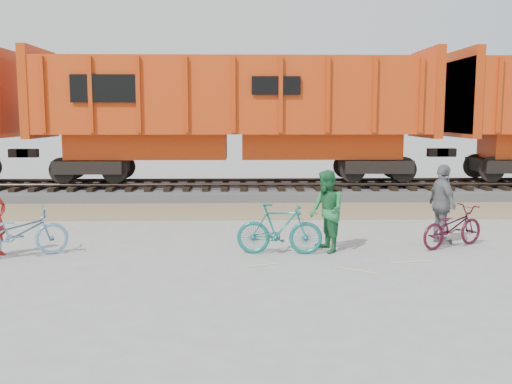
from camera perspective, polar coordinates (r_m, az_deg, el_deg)
The scene contains 10 objects.
ground at distance 11.88m, azimuth 5.10°, elevation -6.31°, with size 120.00×120.00×0.00m, color #9E9E99.
gravel_strip at distance 17.24m, azimuth 3.06°, elevation -1.88°, with size 120.00×3.00×0.02m, color tan.
ballast_bed at distance 20.68m, azimuth 2.32°, elevation 0.10°, with size 120.00×4.00×0.30m, color slate.
track at distance 20.64m, azimuth 2.32°, elevation 0.99°, with size 120.00×2.60×0.24m.
hopper_car_center at distance 20.46m, azimuth -2.21°, elevation 8.04°, with size 14.00×3.13×4.65m.
bicycle_blue at distance 12.52m, azimuth -22.71°, elevation -3.77°, with size 0.68×1.94×1.02m, color #6597B6.
bicycle_teal at distance 11.82m, azimuth 2.37°, elevation -3.71°, with size 0.50×1.77×1.06m, color #137168.
bicycle_maroon at distance 13.16m, azimuth 19.05°, elevation -3.29°, with size 0.61×1.74×0.91m, color #450E20.
person_man at distance 12.07m, azimuth 7.06°, elevation -1.92°, with size 0.84×0.66×1.73m, color #24733D.
person_woman at distance 13.43m, azimuth 18.14°, elevation -1.15°, with size 1.05×0.44×1.79m, color slate.
Camera 1 is at (-1.32, -11.46, 2.85)m, focal length 40.00 mm.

